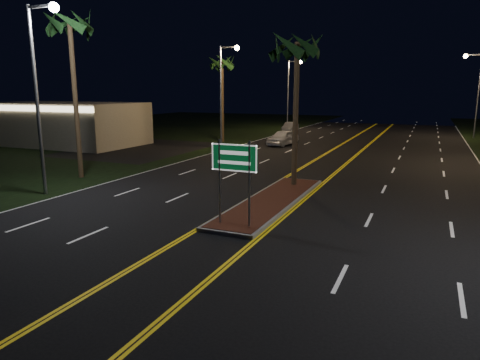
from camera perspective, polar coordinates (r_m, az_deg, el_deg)
The scene contains 14 objects.
ground at distance 13.86m, azimuth -5.63°, elevation -9.77°, with size 120.00×120.00×0.00m, color black.
grass_left at distance 51.58m, azimuth -21.37°, elevation 5.32°, with size 40.00×110.00×0.01m, color black.
median_island at distance 19.93m, azimuth 4.27°, elevation -2.77°, with size 2.25×10.25×0.17m.
highway_sign at distance 15.62m, azimuth -0.78°, elevation 1.91°, with size 1.80×0.08×3.20m.
commercial_building at distance 45.08m, azimuth -22.43°, elevation 6.98°, with size 15.00×8.12×4.00m.
streetlight_left_near at distance 22.82m, azimuth -25.03°, elevation 12.15°, with size 1.91×0.44×9.00m.
streetlight_left_mid at distance 39.10m, azimuth -2.07°, elevation 12.61°, with size 1.91×0.44×9.00m.
streetlight_left_far at distance 57.77m, azimuth 6.80°, elevation 12.27°, with size 1.91×0.44×9.00m.
streetlight_right_far at distance 53.37m, azimuth 28.88°, elevation 10.97°, with size 1.91×0.44×9.00m.
palm_median at distance 22.73m, azimuth 7.66°, elevation 17.22°, with size 2.40×2.40×8.30m.
palm_left_near at distance 27.18m, azimuth -21.77°, elevation 18.59°, with size 2.40×2.40×9.80m.
palm_left_far at distance 43.73m, azimuth -2.40°, elevation 15.26°, with size 2.40×2.40×8.80m.
car_near at distance 41.22m, azimuth 5.73°, elevation 5.82°, with size 2.17×5.06×1.69m, color silver.
car_far at distance 54.26m, azimuth 6.71°, elevation 7.11°, with size 1.90×4.42×1.47m, color #A5A9AF.
Camera 1 is at (6.40, -11.20, 5.08)m, focal length 32.00 mm.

